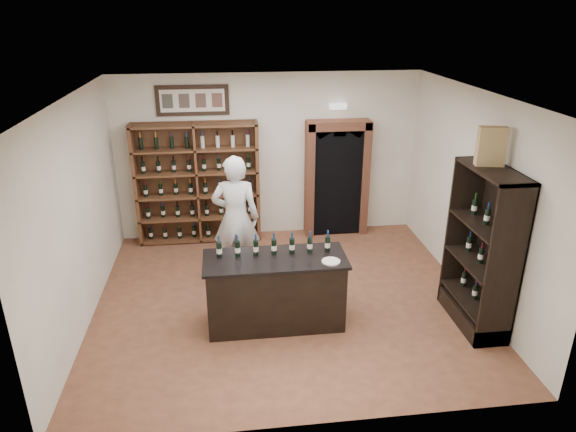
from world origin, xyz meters
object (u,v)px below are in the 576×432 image
at_px(wine_crate, 491,146).
at_px(side_cabinet, 481,273).
at_px(tasting_counter, 275,291).
at_px(wine_shelf, 198,183).
at_px(counter_bottle_0, 219,250).
at_px(shopkeeper, 236,218).

bearing_deg(wine_crate, side_cabinet, -65.38).
bearing_deg(tasting_counter, wine_shelf, 110.56).
bearing_deg(tasting_counter, side_cabinet, -6.28).
bearing_deg(wine_shelf, side_cabinet, -40.21).
xyz_separation_m(tasting_counter, counter_bottle_0, (-0.72, 0.12, 0.61)).
height_order(wine_shelf, tasting_counter, wine_shelf).
height_order(wine_shelf, shopkeeper, wine_shelf).
distance_m(tasting_counter, side_cabinet, 2.75).
xyz_separation_m(wine_shelf, tasting_counter, (1.10, -2.93, -0.61)).
relative_size(tasting_counter, counter_bottle_0, 6.27).
xyz_separation_m(wine_shelf, counter_bottle_0, (0.38, -2.82, 0.01)).
height_order(side_cabinet, shopkeeper, side_cabinet).
distance_m(wine_shelf, wine_crate, 5.06).
bearing_deg(tasting_counter, shopkeeper, 108.44).
height_order(wine_shelf, wine_crate, wine_crate).
relative_size(side_cabinet, shopkeeper, 1.09).
distance_m(wine_shelf, shopkeeper, 1.66).
xyz_separation_m(counter_bottle_0, wine_crate, (3.41, -0.26, 1.34)).
height_order(side_cabinet, wine_crate, wine_crate).
distance_m(counter_bottle_0, shopkeeper, 1.32).
relative_size(wine_shelf, shopkeeper, 1.09).
relative_size(counter_bottle_0, wine_crate, 0.61).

